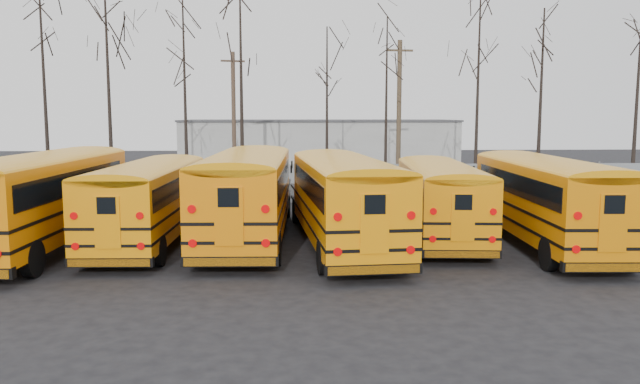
{
  "coord_description": "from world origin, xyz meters",
  "views": [
    {
      "loc": [
        -0.2,
        -20.11,
        4.54
      ],
      "look_at": [
        0.86,
        3.55,
        1.6
      ],
      "focal_mm": 35.0,
      "sensor_mm": 36.0,
      "label": 1
    }
  ],
  "objects_px": {
    "bus_b": "(150,195)",
    "bus_e": "(440,193)",
    "bus_a": "(44,192)",
    "utility_pole_right": "(399,115)",
    "utility_pole_left": "(234,119)",
    "bus_c": "(248,188)",
    "bus_f": "(546,194)",
    "bus_d": "(343,193)"
  },
  "relations": [
    {
      "from": "bus_a",
      "to": "bus_f",
      "type": "relative_size",
      "value": 1.06
    },
    {
      "from": "bus_a",
      "to": "bus_f",
      "type": "distance_m",
      "value": 17.13
    },
    {
      "from": "bus_c",
      "to": "bus_f",
      "type": "xyz_separation_m",
      "value": [
        10.36,
        -1.27,
        -0.1
      ]
    },
    {
      "from": "bus_a",
      "to": "bus_f",
      "type": "bearing_deg",
      "value": 1.22
    },
    {
      "from": "bus_c",
      "to": "bus_d",
      "type": "bearing_deg",
      "value": -17.92
    },
    {
      "from": "bus_b",
      "to": "utility_pole_left",
      "type": "height_order",
      "value": "utility_pole_left"
    },
    {
      "from": "utility_pole_right",
      "to": "utility_pole_left",
      "type": "bearing_deg",
      "value": 159.16
    },
    {
      "from": "utility_pole_left",
      "to": "utility_pole_right",
      "type": "height_order",
      "value": "utility_pole_right"
    },
    {
      "from": "bus_c",
      "to": "utility_pole_right",
      "type": "height_order",
      "value": "utility_pole_right"
    },
    {
      "from": "bus_c",
      "to": "utility_pole_right",
      "type": "distance_m",
      "value": 16.7
    },
    {
      "from": "bus_d",
      "to": "bus_b",
      "type": "bearing_deg",
      "value": 167.83
    },
    {
      "from": "utility_pole_right",
      "to": "bus_c",
      "type": "bearing_deg",
      "value": -126.05
    },
    {
      "from": "bus_a",
      "to": "utility_pole_left",
      "type": "height_order",
      "value": "utility_pole_left"
    },
    {
      "from": "bus_a",
      "to": "bus_e",
      "type": "xyz_separation_m",
      "value": [
        13.78,
        1.24,
        -0.27
      ]
    },
    {
      "from": "bus_e",
      "to": "utility_pole_right",
      "type": "distance_m",
      "value": 14.58
    },
    {
      "from": "bus_b",
      "to": "bus_f",
      "type": "bearing_deg",
      "value": -2.54
    },
    {
      "from": "bus_c",
      "to": "bus_e",
      "type": "height_order",
      "value": "bus_c"
    },
    {
      "from": "bus_a",
      "to": "bus_b",
      "type": "height_order",
      "value": "bus_a"
    },
    {
      "from": "bus_c",
      "to": "bus_f",
      "type": "distance_m",
      "value": 10.44
    },
    {
      "from": "bus_a",
      "to": "bus_e",
      "type": "bearing_deg",
      "value": 7.18
    },
    {
      "from": "bus_d",
      "to": "bus_e",
      "type": "bearing_deg",
      "value": 16.17
    },
    {
      "from": "bus_e",
      "to": "bus_b",
      "type": "bearing_deg",
      "value": -172.47
    },
    {
      "from": "bus_f",
      "to": "utility_pole_left",
      "type": "height_order",
      "value": "utility_pole_left"
    },
    {
      "from": "bus_f",
      "to": "bus_b",
      "type": "bearing_deg",
      "value": 178.28
    },
    {
      "from": "bus_c",
      "to": "bus_d",
      "type": "xyz_separation_m",
      "value": [
        3.34,
        -1.19,
        -0.06
      ]
    },
    {
      "from": "bus_e",
      "to": "bus_c",
      "type": "bearing_deg",
      "value": -173.55
    },
    {
      "from": "bus_e",
      "to": "utility_pole_left",
      "type": "xyz_separation_m",
      "value": [
        -9.02,
        16.64,
        2.62
      ]
    },
    {
      "from": "bus_f",
      "to": "utility_pole_left",
      "type": "relative_size",
      "value": 1.35
    },
    {
      "from": "bus_a",
      "to": "bus_f",
      "type": "height_order",
      "value": "bus_a"
    },
    {
      "from": "bus_a",
      "to": "bus_b",
      "type": "distance_m",
      "value": 3.45
    },
    {
      "from": "bus_b",
      "to": "bus_e",
      "type": "height_order",
      "value": "bus_b"
    },
    {
      "from": "utility_pole_left",
      "to": "bus_a",
      "type": "bearing_deg",
      "value": -121.46
    },
    {
      "from": "bus_e",
      "to": "bus_f",
      "type": "distance_m",
      "value": 3.66
    },
    {
      "from": "bus_a",
      "to": "utility_pole_right",
      "type": "distance_m",
      "value": 21.51
    },
    {
      "from": "bus_a",
      "to": "bus_d",
      "type": "distance_m",
      "value": 10.11
    },
    {
      "from": "bus_b",
      "to": "utility_pole_left",
      "type": "xyz_separation_m",
      "value": [
        1.4,
        17.14,
        2.57
      ]
    },
    {
      "from": "bus_c",
      "to": "utility_pole_right",
      "type": "xyz_separation_m",
      "value": [
        7.91,
        14.48,
        2.61
      ]
    },
    {
      "from": "bus_b",
      "to": "bus_d",
      "type": "distance_m",
      "value": 6.81
    },
    {
      "from": "bus_a",
      "to": "bus_b",
      "type": "relative_size",
      "value": 1.13
    },
    {
      "from": "bus_c",
      "to": "utility_pole_left",
      "type": "xyz_separation_m",
      "value": [
        -2.0,
        16.85,
        2.37
      ]
    },
    {
      "from": "bus_d",
      "to": "utility_pole_right",
      "type": "xyz_separation_m",
      "value": [
        4.56,
        15.67,
        2.67
      ]
    },
    {
      "from": "bus_d",
      "to": "bus_f",
      "type": "bearing_deg",
      "value": -5.38
    }
  ]
}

